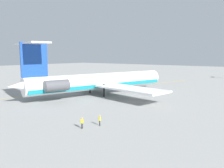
# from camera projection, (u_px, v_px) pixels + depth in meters

# --- Properties ---
(ground) EXTENTS (360.09, 360.09, 0.00)m
(ground) POSITION_uv_depth(u_px,v_px,m) (80.00, 88.00, 75.55)
(ground) COLOR gray
(main_jetliner) EXTENTS (47.08, 42.18, 13.95)m
(main_jetliner) POSITION_uv_depth(u_px,v_px,m) (97.00, 81.00, 62.74)
(main_jetliner) COLOR white
(main_jetliner) RESTS_ON ground
(ground_crew_near_nose) EXTENTS (0.44, 0.28, 1.75)m
(ground_crew_near_nose) POSITION_uv_depth(u_px,v_px,m) (82.00, 121.00, 34.19)
(ground_crew_near_nose) COLOR black
(ground_crew_near_nose) RESTS_ON ground
(ground_crew_near_tail) EXTENTS (0.38, 0.29, 1.76)m
(ground_crew_near_tail) POSITION_uv_depth(u_px,v_px,m) (115.00, 78.00, 97.11)
(ground_crew_near_tail) COLOR black
(ground_crew_near_tail) RESTS_ON ground
(ground_crew_portside) EXTENTS (0.28, 0.40, 1.73)m
(ground_crew_portside) POSITION_uv_depth(u_px,v_px,m) (100.00, 119.00, 35.60)
(ground_crew_portside) COLOR black
(ground_crew_portside) RESTS_ON ground
(safety_cone_nose) EXTENTS (0.40, 0.40, 0.55)m
(safety_cone_nose) POSITION_uv_depth(u_px,v_px,m) (123.00, 80.00, 96.96)
(safety_cone_nose) COLOR #EA590F
(safety_cone_nose) RESTS_ON ground
(taxiway_centreline) EXTENTS (99.54, 31.39, 0.01)m
(taxiway_centreline) POSITION_uv_depth(u_px,v_px,m) (78.00, 91.00, 69.73)
(taxiway_centreline) COLOR gold
(taxiway_centreline) RESTS_ON ground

